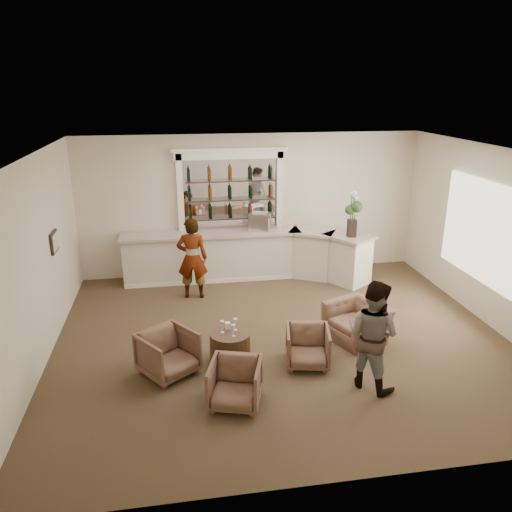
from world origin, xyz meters
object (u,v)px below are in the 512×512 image
at_px(armchair_far, 357,322).
at_px(espresso_machine, 260,222).
at_px(bar_counter, 248,255).
at_px(cocktail_table, 230,346).
at_px(guest, 372,335).
at_px(flower_vase, 353,211).
at_px(armchair_left, 168,353).
at_px(armchair_center, 235,384).
at_px(sommelier, 192,258).
at_px(armchair_right, 308,347).

bearing_deg(armchair_far, espresso_machine, 176.42).
distance_m(bar_counter, espresso_machine, 0.83).
distance_m(cocktail_table, espresso_machine, 4.01).
xyz_separation_m(armchair_far, espresso_machine, (-1.19, 3.33, 1.02)).
relative_size(cocktail_table, armchair_far, 0.67).
relative_size(guest, flower_vase, 1.66).
height_order(cocktail_table, armchair_left, armchair_left).
height_order(espresso_machine, flower_vase, flower_vase).
bearing_deg(espresso_machine, guest, -57.92).
xyz_separation_m(armchair_center, flower_vase, (3.12, 4.08, 1.39)).
relative_size(bar_counter, guest, 3.36).
bearing_deg(armchair_far, flower_vase, 140.60).
bearing_deg(armchair_far, armchair_left, -102.75).
height_order(armchair_left, flower_vase, flower_vase).
relative_size(armchair_left, armchair_far, 0.79).
height_order(armchair_center, espresso_machine, espresso_machine).
distance_m(cocktail_table, armchair_center, 1.22).
bearing_deg(guest, armchair_center, 55.18).
distance_m(bar_counter, guest, 4.82).
distance_m(sommelier, flower_vase, 3.63).
bearing_deg(sommelier, flower_vase, -170.28).
distance_m(guest, armchair_left, 3.15).
bearing_deg(armchair_left, cocktail_table, -21.72).
bearing_deg(espresso_machine, armchair_left, -96.70).
xyz_separation_m(sommelier, armchair_left, (-0.52, -2.98, -0.52)).
bearing_deg(sommelier, guest, 130.59).
distance_m(sommelier, guest, 4.53).
height_order(sommelier, flower_vase, flower_vase).
distance_m(guest, flower_vase, 4.16).
bearing_deg(cocktail_table, sommelier, 100.03).
distance_m(armchair_right, flower_vase, 3.95).
height_order(bar_counter, armchair_center, bar_counter).
distance_m(bar_counter, cocktail_table, 3.71).
xyz_separation_m(bar_counter, espresso_machine, (0.30, 0.09, 0.77)).
relative_size(armchair_left, armchair_right, 1.12).
bearing_deg(flower_vase, armchair_right, -119.64).
height_order(bar_counter, armchair_left, bar_counter).
distance_m(bar_counter, armchair_left, 4.28).
xyz_separation_m(cocktail_table, espresso_machine, (1.13, 3.69, 1.09)).
height_order(armchair_left, armchair_far, armchair_left).
xyz_separation_m(armchair_left, armchair_right, (2.23, -0.09, -0.04)).
bearing_deg(armchair_right, cocktail_table, 175.50).
xyz_separation_m(bar_counter, cocktail_table, (-0.84, -3.60, -0.32)).
height_order(sommelier, armchair_left, sommelier).
xyz_separation_m(sommelier, armchair_right, (1.70, -3.07, -0.56)).
bearing_deg(armchair_left, armchair_far, -25.59).
bearing_deg(armchair_right, armchair_left, -171.07).
bearing_deg(guest, flower_vase, -53.88).
bearing_deg(armchair_left, flower_vase, 1.58).
bearing_deg(flower_vase, sommelier, -177.66).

